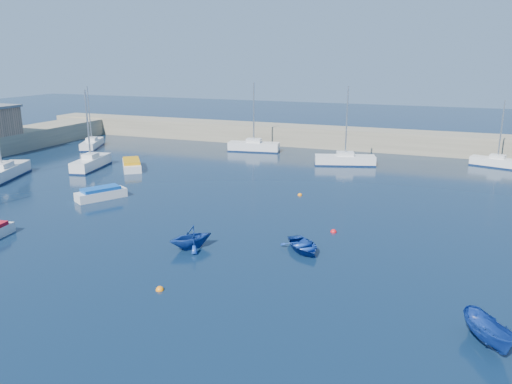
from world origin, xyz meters
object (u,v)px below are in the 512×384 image
(sailboat_7, at_px, (497,162))
(motorboat_2, at_px, (132,165))
(dinghy_right, at_px, (489,332))
(sailboat_2, at_px, (3,173))
(sailboat_3, at_px, (91,163))
(motorboat_1, at_px, (101,193))
(sailboat_5, at_px, (254,146))
(dinghy_left, at_px, (191,237))
(sailboat_6, at_px, (345,160))
(sailboat_4, at_px, (92,144))
(dinghy_center, at_px, (303,246))

(sailboat_7, distance_m, motorboat_2, 40.66)
(dinghy_right, bearing_deg, sailboat_2, 130.43)
(sailboat_3, height_order, motorboat_1, sailboat_3)
(sailboat_5, distance_m, dinghy_left, 34.14)
(sailboat_6, height_order, dinghy_right, sailboat_6)
(sailboat_4, bearing_deg, sailboat_3, -76.27)
(sailboat_4, height_order, sailboat_5, sailboat_5)
(sailboat_7, height_order, dinghy_left, sailboat_7)
(dinghy_right, bearing_deg, sailboat_3, 119.57)
(sailboat_5, xyz_separation_m, motorboat_1, (-4.24, -25.65, -0.17))
(dinghy_center, xyz_separation_m, dinghy_left, (-6.91, -2.21, 0.42))
(sailboat_5, distance_m, dinghy_right, 46.28)
(sailboat_2, height_order, dinghy_center, sailboat_2)
(sailboat_2, height_order, sailboat_4, sailboat_2)
(motorboat_1, height_order, dinghy_right, dinghy_right)
(sailboat_7, bearing_deg, sailboat_6, 124.63)
(sailboat_7, xyz_separation_m, dinghy_left, (-20.29, -33.95, 0.20))
(sailboat_3, relative_size, sailboat_6, 0.97)
(motorboat_2, bearing_deg, sailboat_4, 106.64)
(sailboat_5, relative_size, dinghy_right, 2.75)
(sailboat_6, height_order, motorboat_2, sailboat_6)
(dinghy_right, bearing_deg, dinghy_center, 113.49)
(sailboat_4, xyz_separation_m, motorboat_2, (12.71, -9.19, -0.05))
(sailboat_2, xyz_separation_m, motorboat_2, (9.46, 8.59, -0.17))
(motorboat_1, bearing_deg, sailboat_5, 110.38)
(sailboat_3, bearing_deg, sailboat_2, -138.04)
(sailboat_5, distance_m, sailboat_6, 13.39)
(sailboat_4, distance_m, sailboat_6, 34.19)
(dinghy_left, bearing_deg, sailboat_7, 96.73)
(motorboat_1, relative_size, motorboat_2, 0.86)
(sailboat_2, xyz_separation_m, sailboat_5, (18.15, 23.25, -0.01))
(sailboat_6, height_order, dinghy_center, sailboat_6)
(sailboat_5, distance_m, motorboat_2, 17.05)
(dinghy_right, bearing_deg, sailboat_4, 114.55)
(sailboat_3, height_order, sailboat_7, sailboat_3)
(sailboat_4, height_order, sailboat_7, sailboat_4)
(sailboat_4, relative_size, sailboat_5, 0.93)
(sailboat_7, xyz_separation_m, dinghy_right, (-2.98, -39.27, 0.06))
(motorboat_2, xyz_separation_m, dinghy_left, (17.27, -18.38, 0.26))
(sailboat_2, height_order, motorboat_2, sailboat_2)
(sailboat_3, xyz_separation_m, motorboat_1, (8.72, -9.54, -0.18))
(sailboat_4, relative_size, motorboat_2, 1.58)
(sailboat_7, distance_m, dinghy_center, 34.45)
(sailboat_3, bearing_deg, sailboat_7, 10.10)
(sailboat_3, distance_m, motorboat_1, 12.93)
(sailboat_5, distance_m, motorboat_1, 25.99)
(sailboat_6, distance_m, motorboat_2, 23.93)
(sailboat_2, bearing_deg, sailboat_4, 80.38)
(sailboat_3, height_order, sailboat_4, sailboat_3)
(sailboat_5, xyz_separation_m, motorboat_2, (-8.69, -14.66, -0.16))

